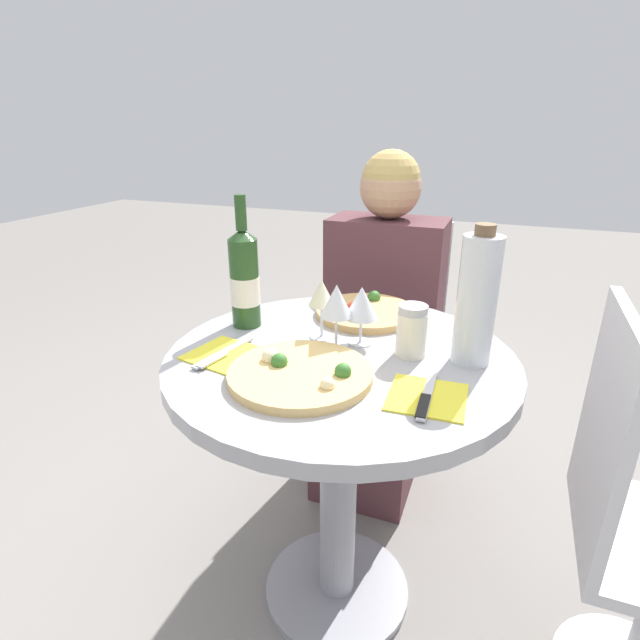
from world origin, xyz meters
name	(u,v)px	position (x,y,z in m)	size (l,w,h in m)	color
ground_plane	(337,590)	(0.00, 0.00, 0.00)	(12.00, 12.00, 0.00)	gray
dining_table	(340,417)	(0.00, 0.00, 0.59)	(0.82, 0.82, 0.76)	gray
chair_behind_diner	(386,350)	(-0.05, 0.72, 0.45)	(0.39, 0.39, 0.93)	silver
seated_diner	(378,343)	(-0.05, 0.57, 0.54)	(0.39, 0.44, 1.19)	#512D33
chair_empty_side	(640,534)	(0.68, 0.01, 0.45)	(0.39, 0.39, 0.93)	silver
pizza_large	(300,373)	(-0.04, -0.14, 0.78)	(0.31, 0.31, 0.05)	#DBB26B
pizza_small_far	(364,311)	(-0.02, 0.26, 0.78)	(0.28, 0.28, 0.05)	tan
wine_bottle	(245,279)	(-0.29, 0.08, 0.89)	(0.08, 0.08, 0.34)	#23471E
tall_carafe	(477,300)	(0.29, 0.07, 0.91)	(0.09, 0.09, 0.31)	silver
sugar_shaker	(412,331)	(0.15, 0.05, 0.82)	(0.07, 0.07, 0.12)	silver
wine_glass_center	(337,302)	(-0.03, 0.04, 0.88)	(0.08, 0.08, 0.15)	silver
wine_glass_back_right	(362,304)	(0.03, 0.07, 0.87)	(0.08, 0.08, 0.14)	silver
wine_glass_back_left	(322,295)	(-0.08, 0.07, 0.88)	(0.07, 0.07, 0.15)	silver
place_setting_left	(223,354)	(-0.25, -0.11, 0.77)	(0.18, 0.19, 0.01)	yellow
place_setting_right	(427,397)	(0.22, -0.13, 0.77)	(0.16, 0.19, 0.01)	yellow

